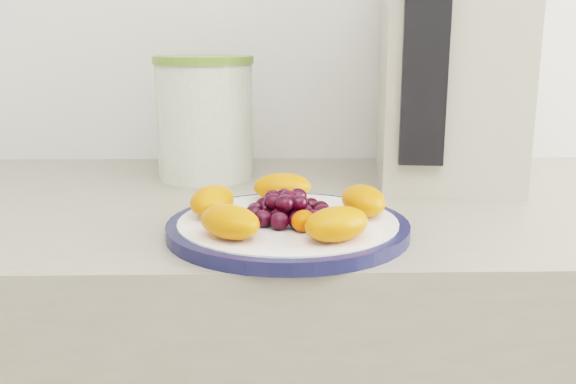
{
  "coord_description": "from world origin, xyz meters",
  "views": [
    {
      "loc": [
        -0.08,
        0.32,
        1.12
      ],
      "look_at": [
        -0.06,
        1.03,
        0.95
      ],
      "focal_mm": 40.0,
      "sensor_mm": 36.0,
      "label": 1
    }
  ],
  "objects": [
    {
      "name": "plate_face",
      "position": [
        -0.06,
        1.03,
        0.91
      ],
      "size": [
        0.25,
        0.25,
        0.02
      ],
      "primitive_type": "cylinder",
      "color": "white",
      "rests_on": "counter"
    },
    {
      "name": "plate_rim",
      "position": [
        -0.06,
        1.03,
        0.91
      ],
      "size": [
        0.28,
        0.28,
        0.01
      ],
      "primitive_type": "cylinder",
      "color": "#14173D",
      "rests_on": "counter"
    },
    {
      "name": "canister",
      "position": [
        -0.19,
        1.34,
        0.99
      ],
      "size": [
        0.17,
        0.17,
        0.18
      ],
      "primitive_type": "cylinder",
      "rotation": [
        0.0,
        0.0,
        -0.14
      ],
      "color": "#476110",
      "rests_on": "counter"
    },
    {
      "name": "fruit_plate",
      "position": [
        -0.06,
        1.02,
        0.93
      ],
      "size": [
        0.24,
        0.23,
        0.04
      ],
      "color": "#E05409",
      "rests_on": "plate_face"
    },
    {
      "name": "appliance_body",
      "position": [
        0.19,
        1.32,
        1.08
      ],
      "size": [
        0.23,
        0.3,
        0.35
      ],
      "primitive_type": "cube",
      "rotation": [
        0.0,
        0.0,
        -0.13
      ],
      "color": "#B1AB99",
      "rests_on": "counter"
    },
    {
      "name": "appliance_panel",
      "position": [
        0.12,
        1.19,
        1.08
      ],
      "size": [
        0.06,
        0.03,
        0.26
      ],
      "primitive_type": "cube",
      "rotation": [
        0.0,
        0.0,
        -0.13
      ],
      "color": "black",
      "rests_on": "appliance_body"
    },
    {
      "name": "canister_lid",
      "position": [
        -0.19,
        1.34,
        1.09
      ],
      "size": [
        0.18,
        0.18,
        0.01
      ],
      "primitive_type": "cylinder",
      "rotation": [
        0.0,
        0.0,
        -0.14
      ],
      "color": "olive",
      "rests_on": "canister"
    }
  ]
}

